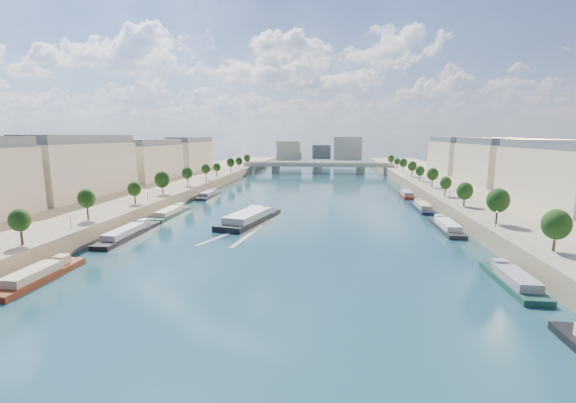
# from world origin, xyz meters

# --- Properties ---
(ground) EXTENTS (700.00, 700.00, 0.00)m
(ground) POSITION_xyz_m (0.00, 100.00, 0.00)
(ground) COLOR #0B2831
(ground) RESTS_ON ground
(quay_left) EXTENTS (44.00, 520.00, 5.00)m
(quay_left) POSITION_xyz_m (-72.00, 100.00, 2.50)
(quay_left) COLOR #9E8460
(quay_left) RESTS_ON ground
(quay_right) EXTENTS (44.00, 520.00, 5.00)m
(quay_right) POSITION_xyz_m (72.00, 100.00, 2.50)
(quay_right) COLOR #9E8460
(quay_right) RESTS_ON ground
(pave_left) EXTENTS (14.00, 520.00, 0.10)m
(pave_left) POSITION_xyz_m (-57.00, 100.00, 5.05)
(pave_left) COLOR gray
(pave_left) RESTS_ON quay_left
(pave_right) EXTENTS (14.00, 520.00, 0.10)m
(pave_right) POSITION_xyz_m (57.00, 100.00, 5.05)
(pave_right) COLOR gray
(pave_right) RESTS_ON quay_right
(trees_left) EXTENTS (4.80, 268.80, 8.26)m
(trees_left) POSITION_xyz_m (-55.00, 102.00, 10.48)
(trees_left) COLOR #382B1E
(trees_left) RESTS_ON ground
(trees_right) EXTENTS (4.80, 268.80, 8.26)m
(trees_right) POSITION_xyz_m (55.00, 110.00, 10.48)
(trees_right) COLOR #382B1E
(trees_right) RESTS_ON ground
(lamps_left) EXTENTS (0.36, 200.36, 4.28)m
(lamps_left) POSITION_xyz_m (-52.50, 90.00, 7.78)
(lamps_left) COLOR black
(lamps_left) RESTS_ON ground
(lamps_right) EXTENTS (0.36, 200.36, 4.28)m
(lamps_right) POSITION_xyz_m (52.50, 105.00, 7.78)
(lamps_right) COLOR black
(lamps_right) RESTS_ON ground
(buildings_left) EXTENTS (16.00, 226.00, 23.20)m
(buildings_left) POSITION_xyz_m (-85.00, 112.00, 16.45)
(buildings_left) COLOR #BAA98F
(buildings_left) RESTS_ON ground
(buildings_right) EXTENTS (16.00, 226.00, 23.20)m
(buildings_right) POSITION_xyz_m (85.00, 112.00, 16.45)
(buildings_right) COLOR #BAA98F
(buildings_right) RESTS_ON ground
(skyline) EXTENTS (79.00, 42.00, 22.00)m
(skyline) POSITION_xyz_m (3.19, 319.52, 14.66)
(skyline) COLOR #BAA98F
(skyline) RESTS_ON ground
(bridge) EXTENTS (112.00, 12.00, 8.15)m
(bridge) POSITION_xyz_m (0.00, 235.96, 5.08)
(bridge) COLOR #C1B79E
(bridge) RESTS_ON ground
(tour_barge) EXTENTS (16.60, 33.37, 4.36)m
(tour_barge) POSITION_xyz_m (-15.54, 65.44, 1.29)
(tour_barge) COLOR black
(tour_barge) RESTS_ON ground
(wake) EXTENTS (13.74, 25.96, 0.04)m
(wake) POSITION_xyz_m (-15.54, 48.95, 0.02)
(wake) COLOR silver
(wake) RESTS_ON ground
(moored_barges_left) EXTENTS (5.00, 162.76, 3.60)m
(moored_barges_left) POSITION_xyz_m (-45.50, 44.32, 0.84)
(moored_barges_left) COLOR #151F30
(moored_barges_left) RESTS_ON ground
(moored_barges_right) EXTENTS (5.00, 160.26, 3.60)m
(moored_barges_right) POSITION_xyz_m (45.50, 54.83, 0.84)
(moored_barges_right) COLOR black
(moored_barges_right) RESTS_ON ground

